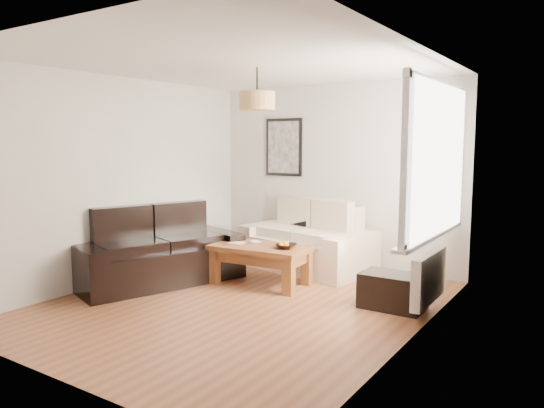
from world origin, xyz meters
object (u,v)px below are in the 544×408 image
Objects in this scene: loveseat_cream at (307,237)px; sofa_leather at (157,248)px; ottoman at (393,291)px; coffee_table at (260,265)px.

sofa_leather is (-1.24, -1.66, -0.01)m from loveseat_cream.
loveseat_cream is 1.96m from ottoman.
sofa_leather is at bearing -151.41° from coffee_table.
sofa_leather reaches higher than ottoman.
loveseat_cream is at bearing 85.49° from coffee_table.
loveseat_cream is at bearing -17.46° from sofa_leather.
sofa_leather is 1.33m from coffee_table.
ottoman is (2.88, 0.63, -0.25)m from sofa_leather.
ottoman is at bearing 0.19° from coffee_table.
loveseat_cream reaches higher than sofa_leather.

